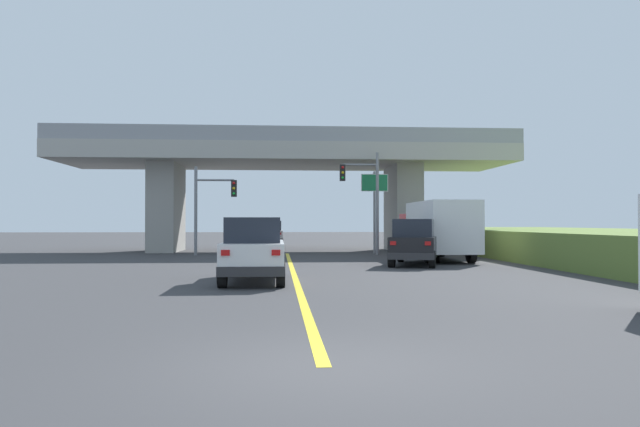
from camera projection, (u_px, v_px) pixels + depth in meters
name	position (u px, v px, depth m)	size (l,w,h in m)	color
ground	(286.00, 251.00, 39.54)	(160.00, 160.00, 0.00)	#353538
overpass_bridge	(286.00, 170.00, 39.62)	(28.84, 8.06, 7.63)	#A8A59E
lane_divider_stripe	(294.00, 273.00, 22.04)	(0.20, 28.72, 0.01)	yellow
suv_lead	(254.00, 250.00, 18.89)	(1.92, 4.69, 2.02)	silver
suv_crossing	(415.00, 242.00, 26.48)	(3.24, 5.09, 2.02)	black
box_truck	(438.00, 229.00, 29.88)	(2.33, 7.54, 2.88)	red
sedan_oncoming	(270.00, 233.00, 48.13)	(2.06, 4.43, 2.02)	silver
traffic_signal_nearside	(366.00, 191.00, 35.19)	(2.31, 0.36, 5.98)	slate
traffic_signal_farside	(210.00, 200.00, 34.49)	(2.42, 0.36, 5.09)	slate
highway_sign	(375.00, 193.00, 36.49)	(1.65, 0.17, 4.98)	slate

